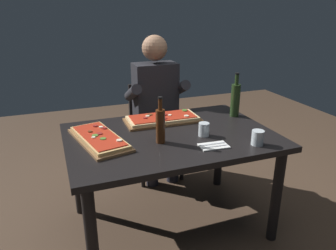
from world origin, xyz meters
The scene contains 11 objects.
ground_plane centered at (0.00, 0.00, 0.00)m, with size 6.40×6.40×0.00m, color #4C3828.
dining_table centered at (0.00, 0.00, 0.64)m, with size 1.40×0.96×0.74m.
pizza_rectangular_front centered at (0.04, 0.26, 0.76)m, with size 0.57×0.27×0.05m.
pizza_rectangular_left centered at (-0.48, 0.05, 0.76)m, with size 0.36×0.60×0.05m.
wine_bottle_dark centered at (0.61, 0.18, 0.88)m, with size 0.07×0.07×0.35m.
oil_bottle_amber centered at (-0.11, -0.11, 0.86)m, with size 0.06×0.06×0.30m.
tumbler_near_camera centered at (0.45, -0.35, 0.78)m, with size 0.08×0.08×0.10m.
tumbler_far_side centered at (0.20, -0.10, 0.78)m, with size 0.07×0.07×0.09m.
napkin_cutlery_set centered at (0.18, -0.28, 0.74)m, with size 0.19×0.12×0.01m.
diner_chair centered at (0.15, 0.86, 0.49)m, with size 0.44×0.44×0.87m.
seated_diner centered at (0.15, 0.74, 0.74)m, with size 0.53×0.41×1.33m.
Camera 1 is at (-0.73, -1.91, 1.58)m, focal length 34.60 mm.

